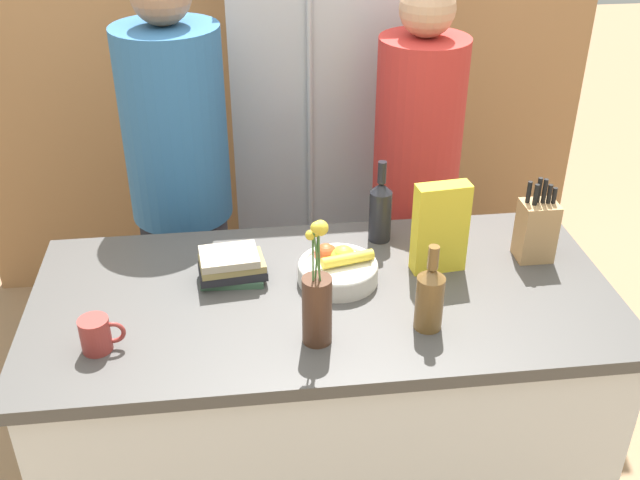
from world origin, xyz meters
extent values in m
cube|color=silver|center=(0.00, 0.00, 0.43)|extent=(1.65, 0.78, 0.86)
cube|color=#474442|center=(0.00, 0.00, 0.88)|extent=(1.72, 0.82, 0.04)
cube|color=#AD7A4C|center=(0.00, 1.59, 1.30)|extent=(2.92, 0.12, 2.60)
cube|color=#B7B7BC|center=(0.11, 1.23, 0.95)|extent=(0.70, 0.60, 1.90)
cylinder|color=#B7B7BC|center=(0.06, 0.92, 1.04)|extent=(0.02, 0.02, 1.04)
cylinder|color=silver|center=(0.05, 0.06, 0.93)|extent=(0.24, 0.24, 0.05)
torus|color=silver|center=(0.05, 0.06, 0.96)|extent=(0.24, 0.24, 0.02)
sphere|color=#99B233|center=(0.07, 0.09, 0.96)|extent=(0.07, 0.07, 0.07)
sphere|color=#C64C23|center=(0.02, 0.12, 0.96)|extent=(0.07, 0.07, 0.07)
sphere|color=#99B233|center=(0.06, 0.09, 0.95)|extent=(0.07, 0.07, 0.07)
cylinder|color=yellow|center=(0.08, 0.06, 0.98)|extent=(0.16, 0.07, 0.03)
cube|color=tan|center=(0.68, 0.12, 1.00)|extent=(0.11, 0.09, 0.19)
cylinder|color=black|center=(0.64, 0.13, 1.12)|extent=(0.01, 0.01, 0.08)
cylinder|color=black|center=(0.66, 0.11, 1.12)|extent=(0.01, 0.01, 0.08)
cylinder|color=black|center=(0.67, 0.13, 1.13)|extent=(0.01, 0.01, 0.09)
cylinder|color=black|center=(0.69, 0.12, 1.13)|extent=(0.01, 0.01, 0.09)
cylinder|color=black|center=(0.70, 0.12, 1.12)|extent=(0.01, 0.01, 0.07)
cylinder|color=black|center=(0.72, 0.12, 1.11)|extent=(0.01, 0.01, 0.06)
cylinder|color=#4C2D1E|center=(-0.05, -0.22, 1.00)|extent=(0.08, 0.08, 0.20)
cylinder|color=#477538|center=(-0.04, -0.22, 1.17)|extent=(0.01, 0.02, 0.15)
sphere|color=gold|center=(-0.04, -0.22, 1.25)|extent=(0.04, 0.04, 0.04)
cylinder|color=#477538|center=(-0.05, -0.22, 1.17)|extent=(0.01, 0.01, 0.13)
sphere|color=gold|center=(-0.05, -0.21, 1.23)|extent=(0.02, 0.02, 0.02)
cylinder|color=#477538|center=(-0.06, -0.22, 1.16)|extent=(0.01, 0.02, 0.13)
sphere|color=gold|center=(-0.06, -0.22, 1.23)|extent=(0.03, 0.03, 0.03)
cylinder|color=#477538|center=(-0.05, -0.23, 1.18)|extent=(0.02, 0.01, 0.16)
sphere|color=gold|center=(-0.05, -0.23, 1.26)|extent=(0.03, 0.03, 0.03)
cube|color=yellow|center=(0.36, 0.09, 1.05)|extent=(0.17, 0.08, 0.29)
cylinder|color=#99332D|center=(-0.63, -0.19, 0.95)|extent=(0.08, 0.08, 0.10)
torus|color=#99332D|center=(-0.58, -0.19, 0.95)|extent=(0.07, 0.01, 0.07)
cube|color=#3D6047|center=(-0.27, 0.11, 0.91)|extent=(0.19, 0.14, 0.02)
cube|color=#232328|center=(-0.26, 0.10, 0.94)|extent=(0.21, 0.13, 0.03)
cube|color=#99844C|center=(-0.26, 0.10, 0.96)|extent=(0.20, 0.14, 0.02)
cube|color=#B7A88E|center=(-0.27, 0.10, 0.98)|extent=(0.18, 0.15, 0.02)
cylinder|color=brown|center=(0.26, -0.20, 0.98)|extent=(0.08, 0.08, 0.16)
cone|color=brown|center=(0.26, -0.20, 1.08)|extent=(0.08, 0.08, 0.03)
cylinder|color=brown|center=(0.26, -0.20, 1.13)|extent=(0.03, 0.03, 0.07)
cylinder|color=black|center=(0.22, 0.29, 0.99)|extent=(0.07, 0.07, 0.17)
cone|color=black|center=(0.22, 0.29, 1.09)|extent=(0.07, 0.07, 0.03)
cylinder|color=black|center=(0.22, 0.29, 1.14)|extent=(0.03, 0.03, 0.07)
cube|color=#383842|center=(-0.44, 0.69, 0.41)|extent=(0.32, 0.24, 0.83)
cylinder|color=#2D6093|center=(-0.44, 0.69, 1.17)|extent=(0.36, 0.36, 0.69)
cube|color=#383842|center=(0.43, 0.67, 0.40)|extent=(0.30, 0.25, 0.79)
cylinder|color=red|center=(0.43, 0.67, 1.13)|extent=(0.32, 0.32, 0.66)
sphere|color=tan|center=(0.43, 0.67, 1.55)|extent=(0.19, 0.19, 0.19)
camera|label=1|loc=(-0.23, -1.80, 2.16)|focal=42.00mm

